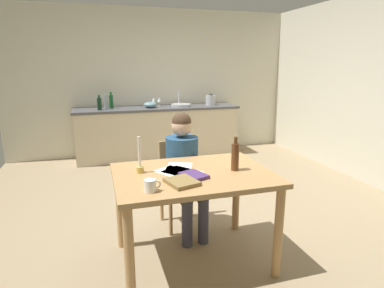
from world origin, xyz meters
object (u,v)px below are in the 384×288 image
object	(u,v)px
book_cookery	(182,182)
wine_bottle_on_table	(235,156)
wine_glass_near_sink	(159,100)
bottle_wine_red	(111,101)
bottle_vinegar	(106,102)
candlestick	(140,163)
sink_unit	(181,105)
wine_glass_by_kettle	(154,100)
chair_at_table	(180,179)
book_magazine	(194,175)
bottle_oil	(99,104)
stovetop_kettle	(211,100)
coffee_mug	(151,186)
mixing_bowl	(150,105)
dining_table	(193,186)
person_seated	(184,165)

from	to	relation	value
book_cookery	wine_bottle_on_table	size ratio (longest dim) A/B	0.82
wine_bottle_on_table	wine_glass_near_sink	distance (m)	3.45
wine_bottle_on_table	bottle_wine_red	xyz separation A→B (m)	(-0.80, 3.40, 0.10)
wine_bottle_on_table	bottle_vinegar	size ratio (longest dim) A/B	1.01
candlestick	sink_unit	size ratio (longest dim) A/B	0.83
wine_glass_near_sink	wine_glass_by_kettle	world-z (taller)	same
chair_at_table	wine_glass_by_kettle	xyz separation A→B (m)	(0.23, 2.72, 0.52)
book_magazine	bottle_oil	world-z (taller)	bottle_oil
book_magazine	bottle_oil	distance (m)	3.34
stovetop_kettle	chair_at_table	bearing A→B (deg)	-116.22
coffee_mug	book_magazine	world-z (taller)	coffee_mug
book_magazine	book_cookery	world-z (taller)	book_cookery
coffee_mug	wine_bottle_on_table	size ratio (longest dim) A/B	0.42
candlestick	bottle_wine_red	bearing A→B (deg)	90.80
mixing_bowl	wine_glass_near_sink	world-z (taller)	wine_glass_near_sink
dining_table	bottle_vinegar	world-z (taller)	bottle_vinegar
candlestick	wine_glass_near_sink	size ratio (longest dim) A/B	1.94
dining_table	person_seated	size ratio (longest dim) A/B	1.05
person_seated	book_cookery	size ratio (longest dim) A/B	5.15
wine_glass_near_sink	chair_at_table	bearing A→B (deg)	-96.90
bottle_wine_red	stovetop_kettle	xyz separation A→B (m)	(1.78, -0.10, -0.02)
coffee_mug	wine_bottle_on_table	world-z (taller)	wine_bottle_on_table
bottle_oil	bottle_wine_red	distance (m)	0.27
coffee_mug	candlestick	xyz separation A→B (m)	(-0.01, 0.42, 0.04)
bottle_oil	book_cookery	bearing A→B (deg)	-81.53
book_magazine	wine_glass_by_kettle	bearing A→B (deg)	63.85
person_seated	stovetop_kettle	bearing A→B (deg)	65.16
book_cookery	dining_table	bearing A→B (deg)	38.40
bottle_wine_red	book_magazine	bearing A→B (deg)	-82.95
bottle_vinegar	mixing_bowl	world-z (taller)	bottle_vinegar
bottle_wine_red	person_seated	bearing A→B (deg)	-79.39
bottle_wine_red	bottle_oil	bearing A→B (deg)	-137.48
wine_bottle_on_table	wine_glass_near_sink	xyz separation A→B (m)	(0.05, 3.45, 0.09)
person_seated	stovetop_kettle	world-z (taller)	person_seated
book_magazine	mixing_bowl	size ratio (longest dim) A/B	0.93
chair_at_table	bottle_oil	bearing A→B (deg)	106.19
dining_table	book_cookery	world-z (taller)	book_cookery
chair_at_table	dining_table	bearing A→B (deg)	-95.37
bottle_wine_red	wine_glass_near_sink	world-z (taller)	bottle_wine_red
candlestick	wine_glass_by_kettle	distance (m)	3.36
bottle_vinegar	dining_table	bearing A→B (deg)	-80.57
bottle_wine_red	wine_glass_near_sink	bearing A→B (deg)	3.40
chair_at_table	coffee_mug	world-z (taller)	coffee_mug
book_magazine	bottle_wine_red	xyz separation A→B (m)	(-0.43, 3.46, 0.21)
sink_unit	person_seated	bearing A→B (deg)	-104.23
book_cookery	wine_glass_near_sink	world-z (taller)	wine_glass_near_sink
candlestick	book_cookery	size ratio (longest dim) A/B	1.29
wine_bottle_on_table	stovetop_kettle	size ratio (longest dim) A/B	1.28
coffee_mug	book_cookery	size ratio (longest dim) A/B	0.51
bottle_oil	bottle_vinegar	xyz separation A→B (m)	(0.11, 0.11, 0.01)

